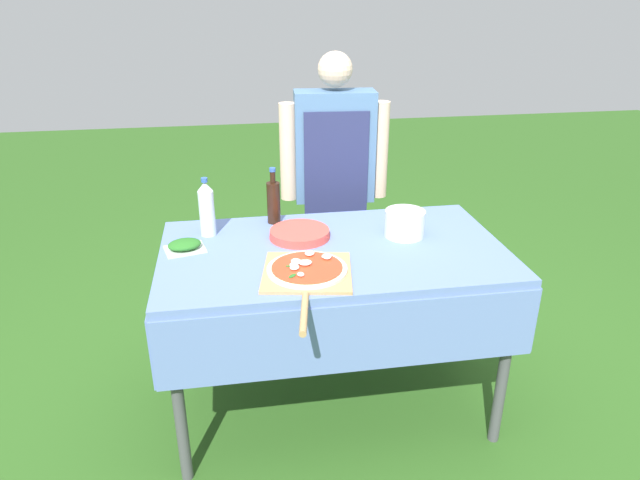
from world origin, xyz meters
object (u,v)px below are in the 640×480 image
object	(u,v)px
plate_stack	(300,234)
herb_container	(185,245)
water_bottle	(207,208)
person_cook	(334,174)
oil_bottle	(274,201)
prep_table	(333,268)
mixing_tub	(405,223)
pizza_on_peel	(307,272)

from	to	relation	value
plate_stack	herb_container	bearing A→B (deg)	-173.79
water_bottle	person_cook	bearing A→B (deg)	38.09
oil_bottle	prep_table	bearing A→B (deg)	-56.08
mixing_tub	prep_table	bearing A→B (deg)	-166.59
prep_table	herb_container	bearing A→B (deg)	172.46
oil_bottle	mixing_tub	xyz separation A→B (m)	(0.54, -0.24, -0.04)
water_bottle	mixing_tub	size ratio (longest dim) A/B	1.50
prep_table	herb_container	world-z (taller)	herb_container
person_cook	herb_container	distance (m)	0.98
mixing_tub	plate_stack	distance (m)	0.45
prep_table	plate_stack	size ratio (longest dim) A/B	5.47
prep_table	herb_container	xyz separation A→B (m)	(-0.60, 0.08, 0.11)
person_cook	mixing_tub	world-z (taller)	person_cook
herb_container	oil_bottle	bearing A→B (deg)	31.80
water_bottle	plate_stack	bearing A→B (deg)	-13.50
herb_container	mixing_tub	xyz separation A→B (m)	(0.92, -0.00, 0.04)
water_bottle	mixing_tub	xyz separation A→B (m)	(0.83, -0.15, -0.06)
pizza_on_peel	mixing_tub	xyz separation A→B (m)	(0.46, 0.30, 0.04)
person_cook	oil_bottle	distance (m)	0.54
person_cook	water_bottle	xyz separation A→B (m)	(-0.64, -0.50, 0.03)
oil_bottle	plate_stack	bearing A→B (deg)	-63.69
water_bottle	herb_container	size ratio (longest dim) A/B	1.41
pizza_on_peel	herb_container	size ratio (longest dim) A/B	3.31
prep_table	plate_stack	xyz separation A→B (m)	(-0.12, 0.13, 0.11)
herb_container	plate_stack	bearing A→B (deg)	6.21
pizza_on_peel	water_bottle	distance (m)	0.58
water_bottle	plate_stack	xyz separation A→B (m)	(0.38, -0.09, -0.10)
oil_bottle	herb_container	xyz separation A→B (m)	(-0.38, -0.24, -0.08)
prep_table	mixing_tub	distance (m)	0.36
prep_table	water_bottle	world-z (taller)	water_bottle
person_cook	water_bottle	size ratio (longest dim) A/B	5.84
prep_table	oil_bottle	distance (m)	0.43
pizza_on_peel	mixing_tub	world-z (taller)	mixing_tub
person_cook	plate_stack	distance (m)	0.65
water_bottle	pizza_on_peel	bearing A→B (deg)	-50.48
mixing_tub	plate_stack	world-z (taller)	mixing_tub
pizza_on_peel	water_bottle	size ratio (longest dim) A/B	2.35
oil_bottle	person_cook	bearing A→B (deg)	49.30
person_cook	oil_bottle	world-z (taller)	person_cook
water_bottle	plate_stack	distance (m)	0.41
herb_container	prep_table	bearing A→B (deg)	-7.54
mixing_tub	oil_bottle	bearing A→B (deg)	155.86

